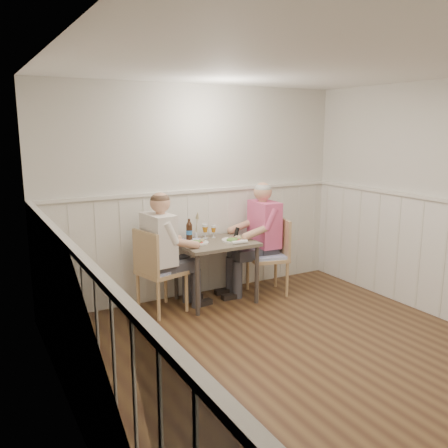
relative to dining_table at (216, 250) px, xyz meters
name	(u,v)px	position (x,y,z in m)	size (l,w,h in m)	color
ground_plane	(310,366)	(-0.04, -1.84, -0.65)	(4.50, 4.50, 0.00)	#442A1A
room_shell	(316,198)	(-0.04, -1.84, 0.87)	(4.04, 4.54, 2.60)	silver
wainscot	(268,272)	(-0.04, -1.15, 0.04)	(4.00, 4.49, 1.34)	beige
dining_table	(216,250)	(0.00, 0.00, 0.00)	(0.89, 0.70, 0.75)	brown
chair_right	(272,253)	(0.76, -0.08, -0.12)	(0.55, 0.55, 0.97)	tan
chair_left	(157,268)	(-0.76, -0.01, -0.12)	(0.56, 0.56, 0.98)	tan
man_in_pink	(261,246)	(0.68, 0.04, -0.04)	(0.69, 0.48, 1.44)	#3F3F47
diner_cream	(163,262)	(-0.69, -0.01, -0.05)	(0.69, 0.48, 1.42)	#3F3F47
plate_man	(234,239)	(0.19, -0.09, 0.13)	(0.30, 0.30, 0.07)	white
plate_diner	(197,242)	(-0.24, 0.02, 0.12)	(0.26, 0.26, 0.07)	white
beer_glass_a	(214,229)	(0.07, 0.19, 0.21)	(0.06, 0.06, 0.15)	silver
beer_glass_b	(205,229)	(-0.04, 0.20, 0.22)	(0.07, 0.07, 0.18)	silver
beer_bottle	(189,231)	(-0.26, 0.20, 0.22)	(0.08, 0.08, 0.27)	#311C10
rolled_napkin	(240,242)	(0.19, -0.24, 0.12)	(0.20, 0.06, 0.04)	white
grass_vase	(196,226)	(-0.14, 0.26, 0.26)	(0.04, 0.04, 0.34)	silver
gingham_mat	(188,241)	(-0.29, 0.17, 0.11)	(0.41, 0.37, 0.01)	#4A60B6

